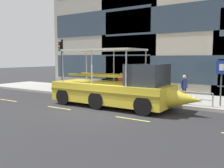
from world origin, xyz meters
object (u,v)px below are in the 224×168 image
at_px(duck_tour_boat, 119,89).
at_px(pedestrian_mid_left, 138,82).
at_px(leaned_bicycle, 73,88).
at_px(pedestrian_near_stern, 91,81).
at_px(traffic_light_pole, 62,60).
at_px(parking_sign, 221,75).
at_px(pedestrian_mid_right, 121,82).
at_px(pedestrian_near_bow, 184,85).

relative_size(duck_tour_boat, pedestrian_mid_left, 5.53).
relative_size(leaned_bicycle, pedestrian_near_stern, 1.13).
relative_size(traffic_light_pole, pedestrian_mid_left, 2.55).
height_order(traffic_light_pole, duck_tour_boat, traffic_light_pole).
xyz_separation_m(parking_sign, pedestrian_near_stern, (-9.46, 0.34, -0.80)).
xyz_separation_m(leaned_bicycle, duck_tour_boat, (5.68, -2.40, 0.53)).
distance_m(pedestrian_mid_right, pedestrian_near_stern, 2.81).
bearing_deg(parking_sign, pedestrian_near_bow, 167.43).
height_order(pedestrian_near_bow, pedestrian_mid_left, pedestrian_near_bow).
bearing_deg(pedestrian_near_stern, duck_tour_boat, -34.28).
height_order(leaned_bicycle, pedestrian_mid_left, pedestrian_mid_left).
xyz_separation_m(duck_tour_boat, pedestrian_mid_left, (-0.57, 3.43, 0.08)).
xyz_separation_m(traffic_light_pole, parking_sign, (11.97, 0.22, -0.78)).
bearing_deg(parking_sign, traffic_light_pole, -178.93).
distance_m(traffic_light_pole, parking_sign, 12.00).
relative_size(pedestrian_mid_right, pedestrian_near_stern, 1.05).
xyz_separation_m(duck_tour_boat, pedestrian_near_bow, (2.85, 3.16, 0.08)).
bearing_deg(duck_tour_boat, pedestrian_mid_left, 99.37).
bearing_deg(pedestrian_mid_right, pedestrian_mid_left, 27.09).
xyz_separation_m(pedestrian_mid_left, pedestrian_near_stern, (-3.85, -0.43, -0.05)).
height_order(duck_tour_boat, pedestrian_mid_right, duck_tour_boat).
bearing_deg(pedestrian_mid_right, parking_sign, -2.05).
relative_size(traffic_light_pole, leaned_bicycle, 2.39).
bearing_deg(pedestrian_near_bow, parking_sign, -12.57).
bearing_deg(parking_sign, pedestrian_near_stern, 177.93).
relative_size(duck_tour_boat, pedestrian_mid_right, 5.57).
bearing_deg(pedestrian_near_stern, pedestrian_mid_right, -2.12).
relative_size(duck_tour_boat, pedestrian_near_bow, 5.51).
bearing_deg(leaned_bicycle, parking_sign, 1.43).
bearing_deg(pedestrian_near_bow, traffic_light_pole, -175.82).
height_order(leaned_bicycle, pedestrian_mid_right, pedestrian_mid_right).
height_order(traffic_light_pole, pedestrian_mid_left, traffic_light_pole).
bearing_deg(pedestrian_near_stern, pedestrian_mid_left, 6.32).
distance_m(duck_tour_boat, pedestrian_near_bow, 4.25).
height_order(parking_sign, pedestrian_mid_left, parking_sign).
distance_m(traffic_light_pole, pedestrian_near_stern, 3.02).
xyz_separation_m(pedestrian_mid_right, pedestrian_near_stern, (-2.81, 0.10, -0.04)).
height_order(pedestrian_mid_left, pedestrian_mid_right, pedestrian_mid_left).
bearing_deg(pedestrian_near_stern, leaned_bicycle, -154.41).
distance_m(traffic_light_pole, pedestrian_mid_left, 6.62).
xyz_separation_m(traffic_light_pole, pedestrian_near_stern, (2.51, 0.56, -1.59)).
distance_m(parking_sign, leaned_bicycle, 10.82).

